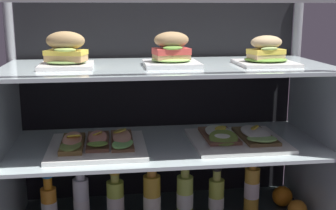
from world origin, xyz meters
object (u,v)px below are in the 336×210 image
object	(u,v)px
plated_roll_sandwich_left_of_center	(66,53)
orange_fruit_beside_bottles	(282,196)
plated_roll_sandwich_mid_right	(171,53)
juice_bottle_back_right	(115,201)
plated_roll_sandwich_mid_left	(266,55)
juice_bottle_front_second	(81,201)
juice_bottle_back_left	(152,198)
orange_fruit_near_left_post	(297,209)
juice_bottle_front_middle	(185,196)
juice_bottle_front_right_end	(49,205)
juice_bottle_tucked_behind	(216,197)
open_sandwich_tray_near_left_corner	(97,144)
open_sandwich_tray_far_right	(238,137)
juice_bottle_near_post	(252,189)

from	to	relation	value
plated_roll_sandwich_left_of_center	orange_fruit_beside_bottles	world-z (taller)	plated_roll_sandwich_left_of_center
plated_roll_sandwich_mid_right	juice_bottle_back_right	world-z (taller)	plated_roll_sandwich_mid_right
plated_roll_sandwich_mid_left	juice_bottle_front_second	world-z (taller)	plated_roll_sandwich_mid_left
juice_bottle_front_second	orange_fruit_beside_bottles	size ratio (longest dim) A/B	2.64
plated_roll_sandwich_left_of_center	juice_bottle_back_left	bearing A→B (deg)	5.69
orange_fruit_near_left_post	juice_bottle_front_middle	bearing A→B (deg)	172.05
juice_bottle_front_second	juice_bottle_front_right_end	bearing A→B (deg)	-175.93
juice_bottle_tucked_behind	plated_roll_sandwich_mid_left	bearing A→B (deg)	-21.75
plated_roll_sandwich_mid_right	juice_bottle_back_right	distance (m)	0.61
open_sandwich_tray_near_left_corner	juice_bottle_front_middle	xyz separation A→B (m)	(0.33, 0.05, -0.24)
juice_bottle_tucked_behind	open_sandwich_tray_near_left_corner	bearing A→B (deg)	-173.18
plated_roll_sandwich_mid_left	open_sandwich_tray_far_right	distance (m)	0.32
juice_bottle_front_middle	juice_bottle_tucked_behind	distance (m)	0.13
plated_roll_sandwich_mid_left	orange_fruit_beside_bottles	xyz separation A→B (m)	(0.14, 0.11, -0.60)
open_sandwich_tray_far_right	juice_bottle_near_post	bearing A→B (deg)	26.71
orange_fruit_beside_bottles	orange_fruit_near_left_post	bearing A→B (deg)	-82.66
open_sandwich_tray_far_right	juice_bottle_front_second	bearing A→B (deg)	174.50
orange_fruit_beside_bottles	orange_fruit_near_left_post	size ratio (longest dim) A/B	1.11
juice_bottle_front_right_end	juice_bottle_near_post	xyz separation A→B (m)	(0.78, -0.01, 0.02)
open_sandwich_tray_far_right	juice_bottle_front_middle	size ratio (longest dim) A/B	1.48
orange_fruit_beside_bottles	juice_bottle_tucked_behind	bearing A→B (deg)	-170.56
plated_roll_sandwich_mid_right	juice_bottle_tucked_behind	world-z (taller)	plated_roll_sandwich_mid_right
plated_roll_sandwich_left_of_center	juice_bottle_tucked_behind	bearing A→B (deg)	4.27
juice_bottle_front_right_end	orange_fruit_near_left_post	distance (m)	0.95
plated_roll_sandwich_left_of_center	orange_fruit_near_left_post	distance (m)	1.05
juice_bottle_front_second	juice_bottle_tucked_behind	size ratio (longest dim) A/B	1.08
juice_bottle_back_left	juice_bottle_front_middle	xyz separation A→B (m)	(0.13, 0.01, -0.00)
plated_roll_sandwich_left_of_center	open_sandwich_tray_near_left_corner	size ratio (longest dim) A/B	0.53
juice_bottle_front_right_end	juice_bottle_tucked_behind	xyz separation A→B (m)	(0.64, -0.01, -0.01)
juice_bottle_front_second	juice_bottle_near_post	bearing A→B (deg)	-1.58
open_sandwich_tray_near_left_corner	open_sandwich_tray_far_right	bearing A→B (deg)	1.24
plated_roll_sandwich_mid_left	juice_bottle_back_right	world-z (taller)	plated_roll_sandwich_mid_left
open_sandwich_tray_far_right	orange_fruit_near_left_post	size ratio (longest dim) A/B	4.56
juice_bottle_front_second	orange_fruit_beside_bottles	bearing A→B (deg)	2.46
juice_bottle_back_left	juice_bottle_front_middle	size ratio (longest dim) A/B	1.06
plated_roll_sandwich_mid_left	juice_bottle_back_left	distance (m)	0.68
orange_fruit_near_left_post	plated_roll_sandwich_mid_left	bearing A→B (deg)	177.82
juice_bottle_front_right_end	juice_bottle_back_left	bearing A→B (deg)	-2.52
juice_bottle_back_right	juice_bottle_back_left	bearing A→B (deg)	-8.63
plated_roll_sandwich_mid_right	juice_bottle_front_second	size ratio (longest dim) A/B	0.88
juice_bottle_front_right_end	juice_bottle_back_right	world-z (taller)	juice_bottle_back_right
juice_bottle_back_left	juice_bottle_back_right	bearing A→B (deg)	171.37
juice_bottle_back_left	juice_bottle_near_post	distance (m)	0.40
juice_bottle_front_right_end	juice_bottle_back_right	bearing A→B (deg)	0.93
orange_fruit_beside_bottles	orange_fruit_near_left_post	distance (m)	0.12
plated_roll_sandwich_mid_left	juice_bottle_back_right	size ratio (longest dim) A/B	0.99
juice_bottle_front_right_end	orange_fruit_near_left_post	bearing A→B (deg)	-4.33
open_sandwich_tray_far_right	juice_bottle_front_right_end	world-z (taller)	open_sandwich_tray_far_right
plated_roll_sandwich_left_of_center	juice_bottle_tucked_behind	xyz separation A→B (m)	(0.55, 0.04, -0.58)
open_sandwich_tray_far_right	plated_roll_sandwich_left_of_center	bearing A→B (deg)	179.80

